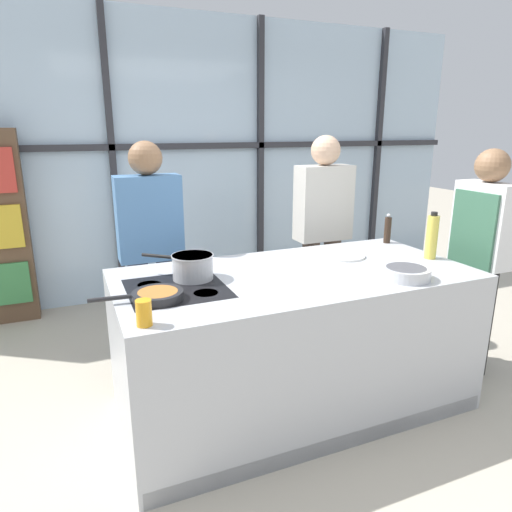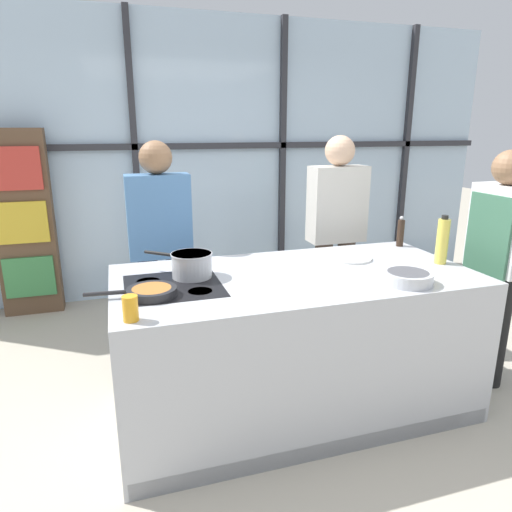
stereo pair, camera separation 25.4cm
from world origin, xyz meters
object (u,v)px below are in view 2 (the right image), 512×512
object	(u,v)px
spectator_center_left	(336,228)
juice_glass_near	(130,308)
saucepan	(191,264)
white_plate	(351,258)
spectator_far_left	(161,242)
frying_pan	(150,292)
oil_bottle	(442,241)
chef	(497,256)
pepper_grinder	(401,232)
mixing_bowl	(408,277)

from	to	relation	value
spectator_center_left	juice_glass_near	bearing A→B (deg)	37.75
saucepan	white_plate	xyz separation A→B (m)	(1.06, 0.06, -0.07)
spectator_far_left	white_plate	bearing A→B (deg)	149.38
saucepan	juice_glass_near	bearing A→B (deg)	-123.78
frying_pan	white_plate	bearing A→B (deg)	13.16
white_plate	oil_bottle	distance (m)	0.58
chef	frying_pan	bearing A→B (deg)	91.17
white_plate	pepper_grinder	size ratio (longest dim) A/B	1.23
spectator_center_left	oil_bottle	distance (m)	0.98
saucepan	white_plate	bearing A→B (deg)	3.05
pepper_grinder	juice_glass_near	world-z (taller)	pepper_grinder
oil_bottle	pepper_grinder	bearing A→B (deg)	88.74
spectator_far_left	saucepan	bearing A→B (deg)	97.89
pepper_grinder	juice_glass_near	size ratio (longest dim) A/B	1.89
juice_glass_near	spectator_center_left	bearing A→B (deg)	37.75
spectator_far_left	pepper_grinder	xyz separation A→B (m)	(1.67, -0.48, 0.06)
spectator_far_left	saucepan	world-z (taller)	spectator_far_left
mixing_bowl	chef	bearing A→B (deg)	16.84
frying_pan	saucepan	distance (m)	0.36
chef	saucepan	xyz separation A→B (m)	(-2.00, 0.20, 0.06)
frying_pan	juice_glass_near	xyz separation A→B (m)	(-0.11, -0.29, 0.04)
spectator_far_left	mixing_bowl	xyz separation A→B (m)	(1.23, -1.21, -0.00)
spectator_center_left	pepper_grinder	world-z (taller)	spectator_center_left
pepper_grinder	spectator_far_left	bearing A→B (deg)	163.93
chef	white_plate	xyz separation A→B (m)	(-0.94, 0.26, -0.01)
frying_pan	oil_bottle	bearing A→B (deg)	1.76
saucepan	oil_bottle	xyz separation A→B (m)	(1.56, -0.19, 0.07)
spectator_far_left	juice_glass_near	size ratio (longest dim) A/B	13.91
white_plate	juice_glass_near	size ratio (longest dim) A/B	2.33
juice_glass_near	mixing_bowl	bearing A→B (deg)	2.85
mixing_bowl	juice_glass_near	xyz separation A→B (m)	(-1.49, -0.07, 0.02)
frying_pan	chef	bearing A→B (deg)	1.17
spectator_far_left	frying_pan	world-z (taller)	spectator_far_left
mixing_bowl	pepper_grinder	bearing A→B (deg)	58.74
frying_pan	white_plate	world-z (taller)	frying_pan
white_plate	mixing_bowl	xyz separation A→B (m)	(0.07, -0.52, 0.03)
white_plate	mixing_bowl	size ratio (longest dim) A/B	1.00
spectator_far_left	frying_pan	xyz separation A→B (m)	(-0.15, -0.99, -0.02)
juice_glass_near	spectator_far_left	bearing A→B (deg)	78.56
spectator_center_left	white_plate	world-z (taller)	spectator_center_left
frying_pan	mixing_bowl	distance (m)	1.40
frying_pan	oil_bottle	xyz separation A→B (m)	(1.81, 0.06, 0.12)
white_plate	spectator_center_left	bearing A→B (deg)	70.73
white_plate	chef	bearing A→B (deg)	-15.53
spectator_far_left	spectator_center_left	size ratio (longest dim) A/B	0.98
oil_bottle	chef	bearing A→B (deg)	-1.29
frying_pan	saucepan	world-z (taller)	saucepan
mixing_bowl	pepper_grinder	world-z (taller)	pepper_grinder
mixing_bowl	oil_bottle	distance (m)	0.52
saucepan	spectator_far_left	bearing A→B (deg)	97.89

